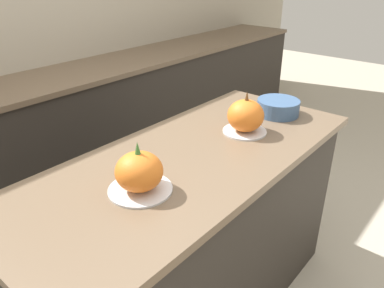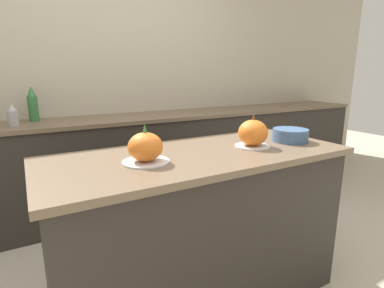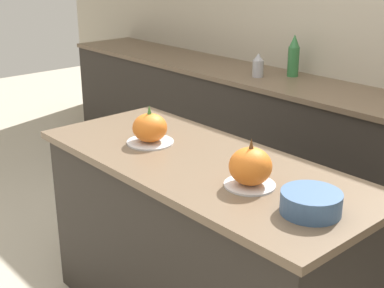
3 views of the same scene
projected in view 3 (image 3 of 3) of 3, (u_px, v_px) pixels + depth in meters
kitchen_island at (200, 248)px, 2.53m from camera, size 1.66×0.70×0.91m
back_counter at (364, 170)px, 3.41m from camera, size 6.00×0.60×0.93m
pumpkin_cake_left at (150, 129)px, 2.55m from camera, size 0.23×0.23×0.19m
pumpkin_cake_right at (250, 167)px, 2.08m from camera, size 0.21×0.21×0.20m
bottle_tall at (294, 56)px, 3.80m from camera, size 0.08×0.08×0.30m
bottle_short at (258, 66)px, 3.80m from camera, size 0.08×0.08×0.17m
mixing_bowl at (311, 203)px, 1.88m from camera, size 0.22×0.22×0.08m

